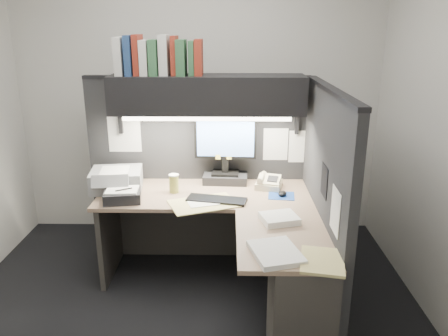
{
  "coord_description": "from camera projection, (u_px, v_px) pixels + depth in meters",
  "views": [
    {
      "loc": [
        0.3,
        -2.74,
        2.01
      ],
      "look_at": [
        0.26,
        0.51,
        0.96
      ],
      "focal_mm": 35.0,
      "sensor_mm": 36.0,
      "label": 1
    }
  ],
  "objects": [
    {
      "name": "wall_back",
      "position": [
        199.0,
        98.0,
        4.24
      ],
      "size": [
        3.5,
        0.04,
        2.7
      ],
      "primitive_type": "cube",
      "color": "beige",
      "rests_on": "floor"
    },
    {
      "name": "open_folder",
      "position": [
        203.0,
        204.0,
        3.31
      ],
      "size": [
        0.58,
        0.48,
        0.01
      ],
      "primitive_type": "cube",
      "rotation": [
        0.0,
        0.0,
        0.38
      ],
      "color": "tan",
      "rests_on": "desk"
    },
    {
      "name": "partition_back",
      "position": [
        199.0,
        170.0,
        3.87
      ],
      "size": [
        1.9,
        0.06,
        1.6
      ],
      "primitive_type": "cube",
      "color": "black",
      "rests_on": "floor"
    },
    {
      "name": "telephone",
      "position": [
        269.0,
        183.0,
        3.64
      ],
      "size": [
        0.25,
        0.26,
        0.08
      ],
      "primitive_type": "cube",
      "rotation": [
        0.0,
        0.0,
        -0.26
      ],
      "color": "beige",
      "rests_on": "desk"
    },
    {
      "name": "notebook_stack",
      "position": [
        123.0,
        196.0,
        3.37
      ],
      "size": [
        0.31,
        0.27,
        0.08
      ],
      "primitive_type": "cube",
      "rotation": [
        0.0,
        0.0,
        0.17
      ],
      "color": "black",
      "rests_on": "desk"
    },
    {
      "name": "desk",
      "position": [
        246.0,
        259.0,
        3.09
      ],
      "size": [
        1.7,
        1.53,
        0.73
      ],
      "color": "#816452",
      "rests_on": "floor"
    },
    {
      "name": "paper_stack_a",
      "position": [
        279.0,
        218.0,
        3.01
      ],
      "size": [
        0.29,
        0.26,
        0.05
      ],
      "primitive_type": "cube",
      "rotation": [
        0.0,
        0.0,
        0.26
      ],
      "color": "white",
      "rests_on": "desk"
    },
    {
      "name": "overhead_shelf",
      "position": [
        207.0,
        94.0,
        3.48
      ],
      "size": [
        1.55,
        0.34,
        0.3
      ],
      "primitive_type": "cube",
      "color": "black",
      "rests_on": "partition_back"
    },
    {
      "name": "manila_stack",
      "position": [
        322.0,
        261.0,
        2.49
      ],
      "size": [
        0.3,
        0.35,
        0.02
      ],
      "primitive_type": "cube",
      "rotation": [
        0.0,
        0.0,
        -0.19
      ],
      "color": "tan",
      "rests_on": "desk"
    },
    {
      "name": "mousepad",
      "position": [
        281.0,
        196.0,
        3.47
      ],
      "size": [
        0.22,
        0.21,
        0.0
      ],
      "primitive_type": "cube",
      "rotation": [
        0.0,
        0.0,
        -0.11
      ],
      "color": "navy",
      "rests_on": "desk"
    },
    {
      "name": "binder_row",
      "position": [
        159.0,
        57.0,
        3.4
      ],
      "size": [
        0.67,
        0.26,
        0.31
      ],
      "color": "#B8B8B4",
      "rests_on": "overhead_shelf"
    },
    {
      "name": "printer",
      "position": [
        117.0,
        179.0,
        3.61
      ],
      "size": [
        0.45,
        0.4,
        0.16
      ],
      "primitive_type": "cube",
      "rotation": [
        0.0,
        0.0,
        0.13
      ],
      "color": "#989A9E",
      "rests_on": "desk"
    },
    {
      "name": "keyboard",
      "position": [
        217.0,
        200.0,
        3.37
      ],
      "size": [
        0.48,
        0.24,
        0.02
      ],
      "primitive_type": "cube",
      "rotation": [
        0.0,
        0.0,
        -0.21
      ],
      "color": "black",
      "rests_on": "desk"
    },
    {
      "name": "floor",
      "position": [
        188.0,
        312.0,
        3.23
      ],
      "size": [
        3.5,
        3.5,
        0.0
      ],
      "primitive_type": "plane",
      "color": "black",
      "rests_on": "ground"
    },
    {
      "name": "mouse",
      "position": [
        282.0,
        194.0,
        3.46
      ],
      "size": [
        0.09,
        0.11,
        0.04
      ],
      "primitive_type": "ellipsoid",
      "rotation": [
        0.0,
        0.0,
        -0.41
      ],
      "color": "black",
      "rests_on": "mousepad"
    },
    {
      "name": "task_light_tube",
      "position": [
        207.0,
        119.0,
        3.4
      ],
      "size": [
        1.32,
        0.04,
        0.04
      ],
      "primitive_type": "cylinder",
      "rotation": [
        0.0,
        1.57,
        0.0
      ],
      "color": "white",
      "rests_on": "overhead_shelf"
    },
    {
      "name": "partition_right",
      "position": [
        323.0,
        203.0,
        3.15
      ],
      "size": [
        0.06,
        1.5,
        1.6
      ],
      "primitive_type": "cube",
      "color": "black",
      "rests_on": "floor"
    },
    {
      "name": "pinned_papers",
      "position": [
        244.0,
        155.0,
        3.44
      ],
      "size": [
        1.76,
        1.31,
        0.51
      ],
      "color": "white",
      "rests_on": "partition_back"
    },
    {
      "name": "paper_stack_b",
      "position": [
        276.0,
        253.0,
        2.57
      ],
      "size": [
        0.34,
        0.39,
        0.03
      ],
      "primitive_type": "cube",
      "rotation": [
        0.0,
        0.0,
        0.27
      ],
      "color": "white",
      "rests_on": "desk"
    },
    {
      "name": "coffee_cup",
      "position": [
        174.0,
        184.0,
        3.53
      ],
      "size": [
        0.1,
        0.1,
        0.14
      ],
      "primitive_type": "cylinder",
      "rotation": [
        0.0,
        0.0,
        -0.3
      ],
      "color": "gold",
      "rests_on": "desk"
    },
    {
      "name": "monitor",
      "position": [
        225.0,
        158.0,
        3.71
      ],
      "size": [
        0.52,
        0.25,
        0.56
      ],
      "rotation": [
        0.0,
        0.0,
        -0.06
      ],
      "color": "black",
      "rests_on": "desk"
    },
    {
      "name": "wall_front",
      "position": [
        134.0,
        245.0,
        1.39
      ],
      "size": [
        3.5,
        0.04,
        2.7
      ],
      "primitive_type": "cube",
      "color": "beige",
      "rests_on": "floor"
    }
  ]
}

